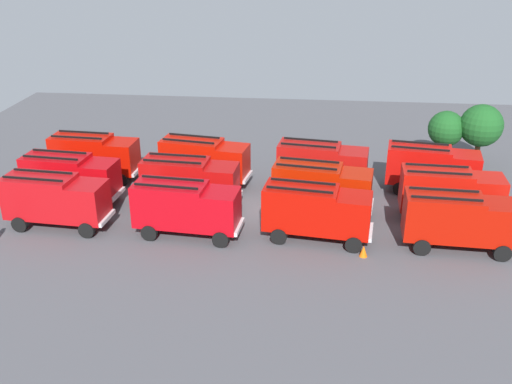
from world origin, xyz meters
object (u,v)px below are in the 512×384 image
Objects in this scene: fire_truck_10 at (322,163)px; fire_truck_2 at (316,210)px; fire_truck_7 at (451,192)px; traffic_cone_0 at (363,251)px; fire_truck_3 at (459,219)px; fire_truck_8 at (94,154)px; fire_truck_0 at (55,198)px; fire_truck_4 at (71,176)px; fire_truck_9 at (204,159)px; fire_truck_5 at (190,180)px; fire_truck_1 at (186,206)px; tree_0 at (446,129)px; tree_1 at (481,126)px; fire_truck_11 at (432,167)px; fire_truck_6 at (322,186)px.

fire_truck_2 is at bearing -85.02° from fire_truck_10.
fire_truck_7 is 9.76× the size of traffic_cone_0.
fire_truck_8 is at bearing 164.65° from fire_truck_3.
fire_truck_10 is 9.96× the size of traffic_cone_0.
fire_truck_3 is at bearing -38.29° from fire_truck_10.
fire_truck_4 is at bearing 101.86° from fire_truck_0.
fire_truck_5 is at bearing -84.45° from fire_truck_9.
fire_truck_2 is 9.09m from fire_truck_3.
fire_truck_2 is 1.02× the size of fire_truck_8.
fire_truck_3 is 12.49m from fire_truck_10.
fire_truck_1 is 13.24m from fire_truck_8.
fire_truck_8 is 1.52× the size of tree_0.
fire_truck_9 is at bearing 31.22° from fire_truck_4.
traffic_cone_0 is at bearing -22.70° from fire_truck_5.
fire_truck_0 is 27.58m from fire_truck_7.
fire_truck_2 is 20.29m from tree_1.
fire_truck_8 is at bearing -167.58° from tree_0.
fire_truck_2 and fire_truck_3 have the same top height.
tree_1 is at bearing 23.11° from fire_truck_4.
tree_0 is (2.21, 6.49, 1.10)m from fire_truck_11.
tree_1 reaches higher than fire_truck_0.
fire_truck_6 is at bearing -141.86° from tree_1.
fire_truck_9 is at bearing 143.79° from fire_truck_2.
fire_truck_7 is 1.51× the size of tree_0.
fire_truck_2 is at bearing -127.23° from fire_truck_11.
fire_truck_6 is 9.07m from fire_truck_7.
fire_truck_0 and fire_truck_9 have the same top height.
tree_1 is at bearing 13.80° from fire_truck_8.
fire_truck_5 is at bearing -172.59° from fire_truck_6.
fire_truck_9 is at bearing -165.29° from tree_1.
fire_truck_8 is at bearing 141.73° from fire_truck_1.
fire_truck_6 is (-8.74, 4.39, 0.00)m from fire_truck_3.
fire_truck_8 reaches higher than traffic_cone_0.
fire_truck_0 is 12.31m from fire_truck_9.
fire_truck_11 is 6.94m from tree_0.
fire_truck_8 is 1.30× the size of tree_1.
fire_truck_1 is at bearing -146.44° from tree_1.
fire_truck_4 is at bearing 174.03° from fire_truck_3.
fire_truck_9 is at bearing -161.90° from tree_0.
fire_truck_4 reaches higher than traffic_cone_0.
fire_truck_11 is at bearing 98.48° from fire_truck_7.
traffic_cone_0 is at bearing -10.80° from fire_truck_4.
fire_truck_1 is 0.99× the size of fire_truck_9.
fire_truck_6 is 1.00× the size of fire_truck_11.
fire_truck_4 is (-0.53, 3.98, 0.00)m from fire_truck_0.
fire_truck_9 is (-9.43, 4.60, 0.00)m from fire_truck_6.
fire_truck_0 is 9.48m from fire_truck_5.
fire_truck_4 is 18.76m from fire_truck_6.
fire_truck_2 is (8.68, 0.29, 0.00)m from fire_truck_1.
fire_truck_3 is at bearing -4.17° from fire_truck_4.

